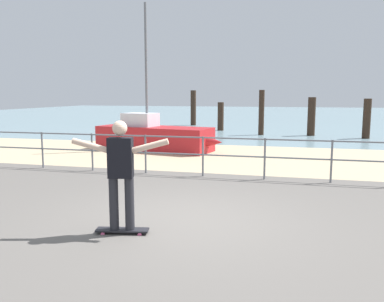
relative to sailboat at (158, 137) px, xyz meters
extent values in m
cube|color=#605B56|center=(3.19, -8.86, -0.52)|extent=(24.00, 10.00, 0.04)
cube|color=tan|center=(3.19, -0.86, -0.52)|extent=(24.00, 6.00, 0.04)
cube|color=#75939E|center=(3.19, 27.14, -0.52)|extent=(72.00, 50.00, 0.04)
cylinder|color=slate|center=(-1.99, -4.26, 0.00)|extent=(0.05, 0.05, 1.05)
cylinder|color=slate|center=(-0.42, -4.26, 0.00)|extent=(0.05, 0.05, 1.05)
cylinder|color=slate|center=(1.14, -4.26, 0.00)|extent=(0.05, 0.05, 1.05)
cylinder|color=slate|center=(2.70, -4.26, 0.00)|extent=(0.05, 0.05, 1.05)
cylinder|color=slate|center=(4.27, -4.26, 0.00)|extent=(0.05, 0.05, 1.05)
cylinder|color=slate|center=(5.83, -4.26, 0.00)|extent=(0.05, 0.05, 1.05)
cylinder|color=slate|center=(1.14, -4.26, 0.50)|extent=(12.51, 0.04, 0.04)
cylinder|color=slate|center=(1.14, -4.26, 0.05)|extent=(12.51, 0.04, 0.04)
cube|color=#B21E23|center=(-0.16, 0.03, -0.07)|extent=(4.59, 2.22, 0.90)
cone|color=#B21E23|center=(2.00, -0.39, -0.07)|extent=(1.23, 0.96, 0.77)
cylinder|color=slate|center=(-0.45, 0.09, 2.63)|extent=(0.10, 0.10, 4.51)
cube|color=silver|center=(-0.75, 0.15, 0.63)|extent=(1.35, 1.11, 0.50)
cube|color=black|center=(2.46, -8.72, -0.45)|extent=(0.82, 0.35, 0.02)
cylinder|color=#E5598C|center=(2.20, -8.86, -0.49)|extent=(0.06, 0.04, 0.06)
cylinder|color=#E5598C|center=(2.17, -8.70, -0.49)|extent=(0.06, 0.04, 0.06)
cylinder|color=#E5598C|center=(2.75, -8.75, -0.49)|extent=(0.06, 0.04, 0.06)
cylinder|color=#E5598C|center=(2.72, -8.59, -0.49)|extent=(0.06, 0.04, 0.06)
cylinder|color=#26262B|center=(2.34, -8.75, -0.04)|extent=(0.14, 0.14, 0.80)
cylinder|color=#26262B|center=(2.58, -8.70, -0.04)|extent=(0.14, 0.14, 0.80)
cube|color=black|center=(2.46, -8.72, 0.66)|extent=(0.39, 0.27, 0.60)
sphere|color=beige|center=(2.46, -8.72, 1.10)|extent=(0.22, 0.22, 0.22)
cylinder|color=beige|center=(2.02, -8.81, 0.84)|extent=(0.56, 0.20, 0.23)
cylinder|color=beige|center=(2.90, -8.64, 0.84)|extent=(0.56, 0.20, 0.23)
cylinder|color=#332319|center=(-1.68, 12.11, 0.65)|extent=(0.37, 0.37, 2.35)
cylinder|color=#332319|center=(0.81, 8.72, 0.30)|extent=(0.35, 0.35, 1.64)
cylinder|color=#332319|center=(3.29, 6.71, 0.64)|extent=(0.28, 0.28, 2.32)
cylinder|color=#332319|center=(5.78, 6.98, 0.45)|extent=(0.38, 0.38, 1.96)
cylinder|color=#332319|center=(8.26, 6.25, 0.43)|extent=(0.36, 0.36, 1.90)
camera|label=1|loc=(4.94, -14.14, 1.60)|focal=37.49mm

